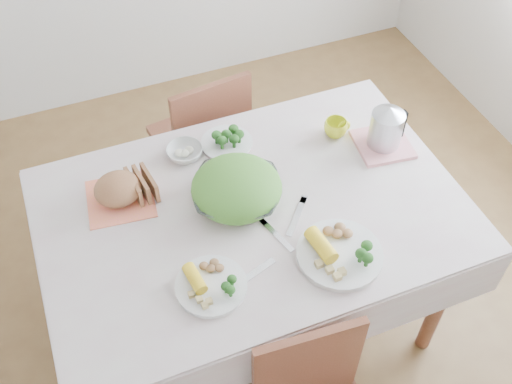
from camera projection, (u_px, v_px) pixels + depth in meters
name	position (u px, v px, depth m)	size (l,w,h in m)	color
floor	(254.00, 317.00, 2.70)	(3.60, 3.60, 0.00)	brown
dining_table	(253.00, 270.00, 2.42)	(1.40, 0.90, 0.75)	brown
tablecloth	(253.00, 209.00, 2.14)	(1.50, 1.00, 0.01)	beige
chair_far	(198.00, 132.00, 2.84)	(0.39, 0.39, 0.86)	brown
salad_bowl	(237.00, 193.00, 2.13)	(0.30, 0.30, 0.07)	white
dinner_plate_left	(211.00, 286.00, 1.90)	(0.23, 0.23, 0.02)	white
dinner_plate_right	(339.00, 255.00, 1.98)	(0.29, 0.29, 0.02)	white
broccoli_plate	(227.00, 143.00, 2.34)	(0.20, 0.20, 0.02)	beige
napkin	(121.00, 199.00, 2.16)	(0.24, 0.24, 0.00)	#FE7E5B
bread_loaf	(118.00, 188.00, 2.12)	(0.17, 0.16, 0.10)	brown
fruit_bowl	(185.00, 152.00, 2.29)	(0.14, 0.14, 0.04)	white
yellow_mug	(336.00, 128.00, 2.36)	(0.09, 0.09, 0.07)	yellow
pink_tray	(382.00, 144.00, 2.34)	(0.21, 0.21, 0.02)	pink
electric_kettle	(387.00, 123.00, 2.26)	(0.13, 0.13, 0.18)	#B2B5BA
fork_left	(277.00, 235.00, 2.05)	(0.02, 0.17, 0.00)	silver
fork_right	(297.00, 216.00, 2.11)	(0.02, 0.19, 0.00)	silver
knife	(249.00, 277.00, 1.94)	(0.02, 0.21, 0.00)	silver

